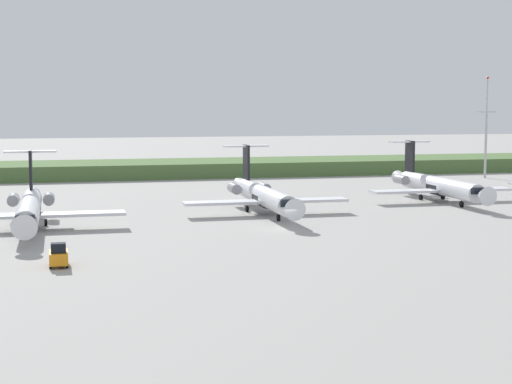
% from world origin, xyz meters
% --- Properties ---
extents(ground_plane, '(500.00, 500.00, 0.00)m').
position_xyz_m(ground_plane, '(0.00, 30.00, 0.00)').
color(ground_plane, '#9E9B96').
extents(grass_berm, '(320.00, 20.00, 3.04)m').
position_xyz_m(grass_berm, '(0.00, 77.55, 1.52)').
color(grass_berm, '#4C6B38').
rests_on(grass_berm, ground).
extents(regional_jet_second, '(22.81, 31.00, 9.00)m').
position_xyz_m(regional_jet_second, '(-30.05, 7.55, 2.54)').
color(regional_jet_second, silver).
rests_on(regional_jet_second, ground).
extents(regional_jet_third, '(22.81, 31.00, 9.00)m').
position_xyz_m(regional_jet_third, '(1.05, 14.63, 2.54)').
color(regional_jet_third, silver).
rests_on(regional_jet_third, ground).
extents(regional_jet_fourth, '(22.81, 31.00, 9.00)m').
position_xyz_m(regional_jet_fourth, '(30.97, 22.14, 2.54)').
color(regional_jet_fourth, silver).
rests_on(regional_jet_fourth, ground).
extents(antenna_mast, '(4.40, 0.50, 20.65)m').
position_xyz_m(antenna_mast, '(58.79, 57.06, 8.62)').
color(antenna_mast, '#B2B2B7').
rests_on(antenna_mast, ground).
extents(baggage_tug, '(1.72, 3.20, 2.30)m').
position_xyz_m(baggage_tug, '(-26.69, -17.24, 1.00)').
color(baggage_tug, orange).
rests_on(baggage_tug, ground).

